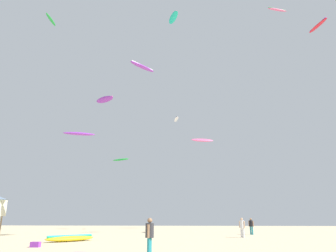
{
  "coord_description": "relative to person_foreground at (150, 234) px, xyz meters",
  "views": [
    {
      "loc": [
        2.11,
        -10.08,
        1.82
      ],
      "look_at": [
        0.0,
        21.27,
        11.06
      ],
      "focal_mm": 33.14,
      "sensor_mm": 36.0,
      "label": 1
    }
  ],
  "objects": [
    {
      "name": "kite_grounded_near",
      "position": [
        -7.36,
        9.43,
        -0.81
      ],
      "size": [
        3.52,
        3.74,
        0.49
      ],
      "color": "yellow",
      "rests_on": "ground"
    },
    {
      "name": "kite_aloft_7",
      "position": [
        18.26,
        19.06,
        23.6
      ],
      "size": [
        1.79,
        3.38,
        0.69
      ],
      "color": "red"
    },
    {
      "name": "gear_bag",
      "position": [
        -7.79,
        4.68,
        -0.88
      ],
      "size": [
        0.56,
        0.36,
        0.32
      ],
      "primitive_type": "cube",
      "color": "purple",
      "rests_on": "ground"
    },
    {
      "name": "kite_aloft_4",
      "position": [
        -2.72,
        13.57,
        15.85
      ],
      "size": [
        2.75,
        3.07,
        0.59
      ],
      "color": "purple"
    },
    {
      "name": "kite_aloft_0",
      "position": [
        0.09,
        31.44,
        15.71
      ],
      "size": [
        1.02,
        2.58,
        0.57
      ],
      "color": "white"
    },
    {
      "name": "kite_aloft_8",
      "position": [
        13.51,
        18.9,
        26.02
      ],
      "size": [
        2.74,
        1.54,
        0.62
      ],
      "color": "#E5598C"
    },
    {
      "name": "person_foreground",
      "position": [
        0.0,
        0.0,
        0.0
      ],
      "size": [
        0.4,
        0.58,
        1.78
      ],
      "rotation": [
        0.0,
        0.0,
        6.13
      ],
      "color": "teal",
      "rests_on": "ground"
    },
    {
      "name": "kite_aloft_3",
      "position": [
        -9.09,
        33.61,
        9.71
      ],
      "size": [
        3.26,
        2.21,
        0.51
      ],
      "color": "green"
    },
    {
      "name": "person_midground",
      "position": [
        8.52,
        20.12,
        -0.05
      ],
      "size": [
        0.51,
        0.38,
        1.7
      ],
      "rotation": [
        0.0,
        0.0,
        1.06
      ],
      "color": "teal",
      "rests_on": "ground"
    },
    {
      "name": "kite_aloft_2",
      "position": [
        0.7,
        10.41,
        19.41
      ],
      "size": [
        1.38,
        2.2,
        0.49
      ],
      "color": "#19B29E"
    },
    {
      "name": "kite_aloft_6",
      "position": [
        -11.84,
        10.88,
        20.1
      ],
      "size": [
        0.66,
        2.19,
        0.55
      ],
      "color": "green"
    },
    {
      "name": "kite_aloft_5",
      "position": [
        4.34,
        36.52,
        13.45
      ],
      "size": [
        4.01,
        1.95,
        0.92
      ],
      "color": "#E5598C"
    },
    {
      "name": "person_left",
      "position": [
        6.75,
        15.1,
        -0.02
      ],
      "size": [
        0.49,
        0.4,
        1.75
      ],
      "rotation": [
        0.0,
        0.0,
        4.09
      ],
      "color": "silver",
      "rests_on": "ground"
    },
    {
      "name": "kite_aloft_1",
      "position": [
        -9.88,
        16.25,
        9.44
      ],
      "size": [
        3.51,
        1.94,
        0.52
      ],
      "color": "purple"
    },
    {
      "name": "kite_aloft_9",
      "position": [
        -11.24,
        29.83,
        18.74
      ],
      "size": [
        3.68,
        2.85,
        0.92
      ],
      "color": "purple"
    }
  ]
}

